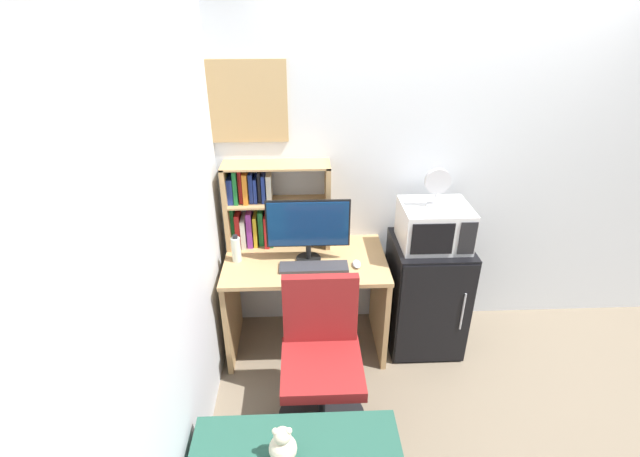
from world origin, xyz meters
TOP-DOWN VIEW (x-y plane):
  - wall_back at (0.40, 0.02)m, footprint 6.40×0.04m
  - wall_left at (-1.62, -1.60)m, footprint 0.04×4.40m
  - desk at (-0.99, -0.33)m, footprint 1.12×0.67m
  - hutch_bookshelf at (-1.29, -0.10)m, footprint 0.74×0.22m
  - monitor at (-0.97, -0.35)m, footprint 0.56×0.17m
  - keyboard at (-0.94, -0.46)m, footprint 0.46×0.13m
  - computer_mouse at (-0.65, -0.45)m, footprint 0.06×0.10m
  - water_bottle at (-1.46, -0.34)m, footprint 0.06×0.06m
  - mini_fridge at (-0.11, -0.32)m, footprint 0.52×0.55m
  - microwave at (-0.11, -0.32)m, footprint 0.46×0.40m
  - desk_fan at (-0.13, -0.33)m, footprint 0.17×0.11m
  - desk_chair at (-0.91, -0.99)m, footprint 0.54×0.54m
  - teddy_bear at (-1.12, -1.64)m, footprint 0.13×0.13m
  - wall_corkboard at (-1.37, -0.01)m, footprint 0.56×0.02m

SIDE VIEW (x-z plane):
  - desk_chair at x=-0.91m, z-range -0.07..0.87m
  - mini_fridge at x=-0.11m, z-range 0.00..0.85m
  - desk at x=-0.99m, z-range 0.14..0.89m
  - teddy_bear at x=-1.12m, z-range 0.45..0.64m
  - keyboard at x=-0.94m, z-range 0.76..0.78m
  - computer_mouse at x=-0.65m, z-range 0.76..0.79m
  - water_bottle at x=-1.46m, z-range 0.75..0.95m
  - microwave at x=-0.11m, z-range 0.85..1.13m
  - monitor at x=-0.97m, z-range 0.79..1.24m
  - hutch_bookshelf at x=-1.29m, z-range 0.76..1.37m
  - desk_fan at x=-0.13m, z-range 1.15..1.42m
  - wall_back at x=0.40m, z-range 0.00..2.60m
  - wall_left at x=-1.62m, z-range 0.00..2.60m
  - wall_corkboard at x=-1.37m, z-range 1.50..2.03m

